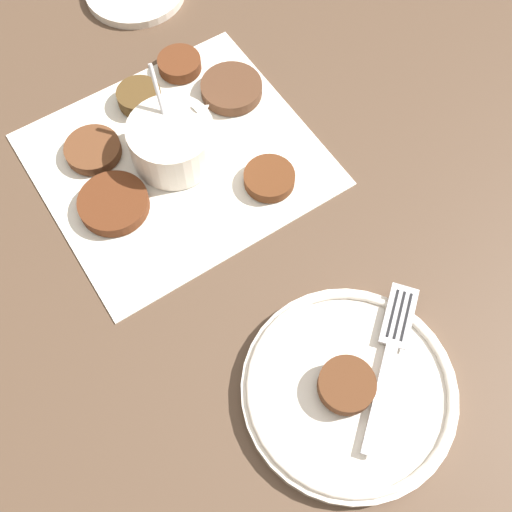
% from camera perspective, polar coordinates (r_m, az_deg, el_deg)
% --- Properties ---
extents(ground_plane, '(4.00, 4.00, 0.00)m').
position_cam_1_polar(ground_plane, '(0.75, -6.82, 8.46)').
color(ground_plane, '#4C3828').
extents(napkin, '(0.37, 0.35, 0.00)m').
position_cam_1_polar(napkin, '(0.75, -7.22, 9.36)').
color(napkin, silver).
rests_on(napkin, ground_plane).
extents(sauce_bowl, '(0.11, 0.10, 0.11)m').
position_cam_1_polar(sauce_bowl, '(0.73, -7.91, 10.60)').
color(sauce_bowl, silver).
rests_on(sauce_bowl, napkin).
extents(fritter_0, '(0.08, 0.08, 0.02)m').
position_cam_1_polar(fritter_0, '(0.72, -13.40, 4.89)').
color(fritter_0, '#522814').
rests_on(fritter_0, napkin).
extents(fritter_1, '(0.06, 0.06, 0.01)m').
position_cam_1_polar(fritter_1, '(0.72, 1.27, 7.41)').
color(fritter_1, '#552C16').
rests_on(fritter_1, napkin).
extents(fritter_2, '(0.06, 0.06, 0.02)m').
position_cam_1_polar(fritter_2, '(0.84, -7.30, 17.70)').
color(fritter_2, '#532915').
rests_on(fritter_2, napkin).
extents(fritter_3, '(0.08, 0.08, 0.02)m').
position_cam_1_polar(fritter_3, '(0.80, -2.35, 15.64)').
color(fritter_3, '#4B2F1E').
rests_on(fritter_3, napkin).
extents(fritter_4, '(0.07, 0.07, 0.01)m').
position_cam_1_polar(fritter_4, '(0.77, -15.27, 9.73)').
color(fritter_4, '#59331D').
rests_on(fritter_4, napkin).
extents(fritter_5, '(0.06, 0.06, 0.02)m').
position_cam_1_polar(fritter_5, '(0.80, -11.05, 14.64)').
color(fritter_5, '#4B351A').
rests_on(fritter_5, napkin).
extents(serving_plate, '(0.22, 0.22, 0.02)m').
position_cam_1_polar(serving_plate, '(0.62, 8.84, -12.49)').
color(serving_plate, silver).
rests_on(serving_plate, ground_plane).
extents(fritter_on_plate, '(0.06, 0.06, 0.02)m').
position_cam_1_polar(fritter_on_plate, '(0.60, 8.62, -12.06)').
color(fritter_on_plate, '#512D19').
rests_on(fritter_on_plate, serving_plate).
extents(fork, '(0.17, 0.11, 0.00)m').
position_cam_1_polar(fork, '(0.63, 12.80, -8.45)').
color(fork, silver).
rests_on(fork, serving_plate).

